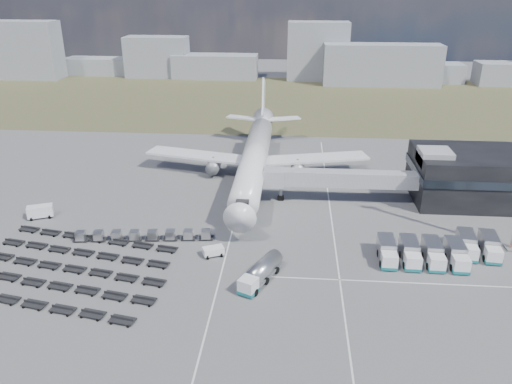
{
  "coord_description": "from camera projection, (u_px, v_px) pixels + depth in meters",
  "views": [
    {
      "loc": [
        8.46,
        -72.23,
        41.72
      ],
      "look_at": [
        1.58,
        14.98,
        4.0
      ],
      "focal_mm": 35.0,
      "sensor_mm": 36.0,
      "label": 1
    }
  ],
  "objects": [
    {
      "name": "utility_van",
      "position": [
        40.0,
        212.0,
        93.68
      ],
      "size": [
        4.98,
        3.65,
        2.4
      ],
      "primitive_type": "cube",
      "rotation": [
        0.0,
        0.0,
        0.4
      ],
      "color": "white",
      "rests_on": "ground"
    },
    {
      "name": "airliner",
      "position": [
        255.0,
        156.0,
        110.79
      ],
      "size": [
        51.59,
        64.53,
        17.62
      ],
      "color": "white",
      "rests_on": "ground"
    },
    {
      "name": "terminal",
      "position": [
        490.0,
        176.0,
        99.66
      ],
      "size": [
        30.4,
        16.4,
        11.0
      ],
      "color": "black",
      "rests_on": "ground"
    },
    {
      "name": "service_trucks_far",
      "position": [
        478.0,
        246.0,
        81.15
      ],
      "size": [
        6.76,
        7.81,
        2.9
      ],
      "rotation": [
        0.0,
        0.0,
        -0.11
      ],
      "color": "white",
      "rests_on": "ground"
    },
    {
      "name": "grass_strip",
      "position": [
        272.0,
        100.0,
        183.94
      ],
      "size": [
        420.0,
        90.0,
        0.01
      ],
      "primitive_type": "cube",
      "color": "#4D4A2E",
      "rests_on": "ground"
    },
    {
      "name": "pushback_tug",
      "position": [
        213.0,
        252.0,
        81.0
      ],
      "size": [
        3.8,
        3.05,
        1.49
      ],
      "primitive_type": "cube",
      "rotation": [
        0.0,
        0.0,
        0.42
      ],
      "color": "white",
      "rests_on": "ground"
    },
    {
      "name": "uld_row",
      "position": [
        144.0,
        235.0,
        85.65
      ],
      "size": [
        23.97,
        4.04,
        1.62
      ],
      "rotation": [
        0.0,
        0.0,
        0.11
      ],
      "color": "black",
      "rests_on": "ground"
    },
    {
      "name": "jet_bridge",
      "position": [
        330.0,
        179.0,
        98.8
      ],
      "size": [
        30.3,
        3.8,
        7.05
      ],
      "color": "#939399",
      "rests_on": "ground"
    },
    {
      "name": "skyline",
      "position": [
        265.0,
        58.0,
        216.24
      ],
      "size": [
        317.97,
        27.63,
        25.08
      ],
      "color": "gray",
      "rests_on": "ground"
    },
    {
      "name": "catering_truck",
      "position": [
        259.0,
        171.0,
        112.48
      ],
      "size": [
        2.83,
        6.54,
        2.97
      ],
      "rotation": [
        0.0,
        0.0,
        0.03
      ],
      "color": "white",
      "rests_on": "ground"
    },
    {
      "name": "service_trucks_near",
      "position": [
        422.0,
        253.0,
        78.93
      ],
      "size": [
        13.44,
        7.64,
        2.95
      ],
      "rotation": [
        0.0,
        0.0,
        -0.02
      ],
      "color": "white",
      "rests_on": "ground"
    },
    {
      "name": "ground",
      "position": [
        240.0,
        249.0,
        83.25
      ],
      "size": [
        420.0,
        420.0,
        0.0
      ],
      "primitive_type": "plane",
      "color": "#565659",
      "rests_on": "ground"
    },
    {
      "name": "fuel_tanker",
      "position": [
        261.0,
        272.0,
        73.76
      ],
      "size": [
        6.31,
        9.85,
        3.14
      ],
      "rotation": [
        0.0,
        0.0,
        -0.43
      ],
      "color": "white",
      "rests_on": "ground"
    },
    {
      "name": "lane_markings",
      "position": [
        298.0,
        242.0,
        85.29
      ],
      "size": [
        47.12,
        110.0,
        0.01
      ],
      "color": "silver",
      "rests_on": "ground"
    },
    {
      "name": "baggage_dollies",
      "position": [
        61.0,
        267.0,
        77.27
      ],
      "size": [
        37.23,
        26.42,
        0.81
      ],
      "rotation": [
        0.0,
        0.0,
        -0.19
      ],
      "color": "black",
      "rests_on": "ground"
    }
  ]
}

